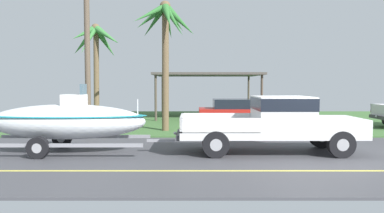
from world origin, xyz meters
The scene contains 8 objects.
ground centered at (0.00, 8.38, -0.01)m, with size 36.00×22.00×0.11m.
pickup_truck_towing centered at (-0.99, 0.74, 1.01)m, with size 5.90×2.01×1.79m.
boat_on_trailer centered at (-7.85, 0.74, 1.00)m, with size 6.28×2.22×2.19m.
parked_sedan_near centered at (-1.20, 8.96, 0.67)m, with size 4.60×1.91×1.38m.
carport_awning centered at (-2.85, 12.95, 2.75)m, with size 6.67×5.51×2.88m.
palm_tree_near_left centered at (-5.03, 5.94, 4.64)m, with size 2.88×3.41×5.99m.
palm_tree_mid centered at (-8.94, 8.90, 4.28)m, with size 3.21×2.56×5.41m.
utility_pole centered at (-8.39, 5.20, 3.76)m, with size 0.24×1.80×7.22m.
Camera 1 is at (-3.82, -10.96, 2.18)m, focal length 34.51 mm.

